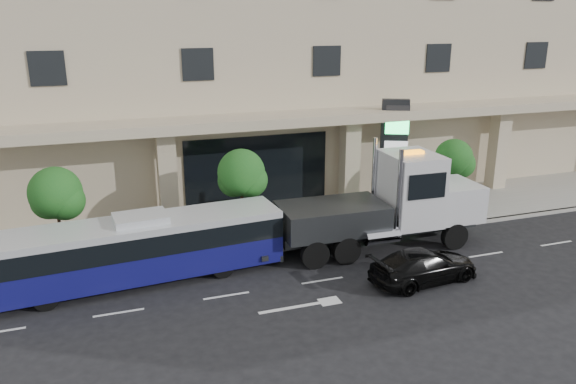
{
  "coord_description": "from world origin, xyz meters",
  "views": [
    {
      "loc": [
        -8.09,
        -20.66,
        10.3
      ],
      "look_at": [
        -0.27,
        2.0,
        2.78
      ],
      "focal_mm": 35.0,
      "sensor_mm": 36.0,
      "label": 1
    }
  ],
  "objects_px": {
    "tow_truck": "(390,205)",
    "black_sedan": "(424,266)",
    "city_bus": "(143,248)",
    "signage_pylon": "(393,151)"
  },
  "relations": [
    {
      "from": "tow_truck",
      "to": "black_sedan",
      "type": "distance_m",
      "value": 3.96
    },
    {
      "from": "city_bus",
      "to": "tow_truck",
      "type": "distance_m",
      "value": 11.12
    },
    {
      "from": "tow_truck",
      "to": "signage_pylon",
      "type": "height_order",
      "value": "signage_pylon"
    },
    {
      "from": "signage_pylon",
      "to": "tow_truck",
      "type": "bearing_deg",
      "value": -95.46
    },
    {
      "from": "city_bus",
      "to": "signage_pylon",
      "type": "distance_m",
      "value": 15.21
    },
    {
      "from": "black_sedan",
      "to": "city_bus",
      "type": "bearing_deg",
      "value": 64.13
    },
    {
      "from": "city_bus",
      "to": "signage_pylon",
      "type": "xyz_separation_m",
      "value": [
        14.17,
        5.28,
        1.69
      ]
    },
    {
      "from": "city_bus",
      "to": "signage_pylon",
      "type": "height_order",
      "value": "signage_pylon"
    },
    {
      "from": "city_bus",
      "to": "black_sedan",
      "type": "bearing_deg",
      "value": -23.91
    },
    {
      "from": "black_sedan",
      "to": "signage_pylon",
      "type": "xyz_separation_m",
      "value": [
        3.49,
        9.02,
        2.46
      ]
    }
  ]
}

